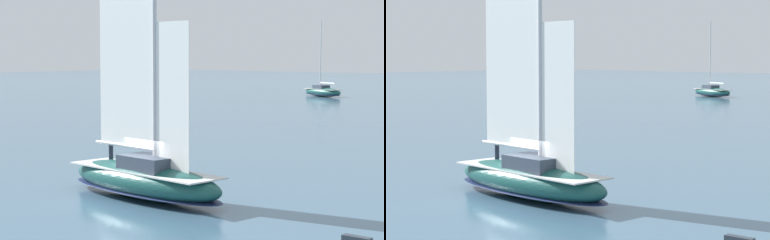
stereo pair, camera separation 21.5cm
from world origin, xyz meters
TOP-DOWN VIEW (x-y plane):
  - ground_plane at (0.00, 0.00)m, footprint 400.00×400.00m
  - sailboat_main at (0.01, 0.00)m, footprint 9.18×3.18m
  - sailboat_moored_near_marina at (-36.47, 70.94)m, footprint 8.21×4.88m

SIDE VIEW (x-z plane):
  - ground_plane at x=0.00m, z-range 0.00..0.00m
  - sailboat_moored_near_marina at x=-36.47m, z-range -4.72..6.20m
  - sailboat_main at x=0.01m, z-range -5.20..7.20m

